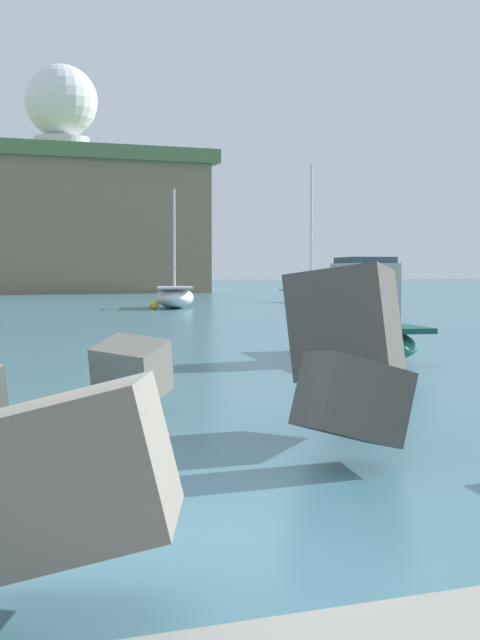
{
  "coord_description": "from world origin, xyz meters",
  "views": [
    {
      "loc": [
        -1.1,
        -5.15,
        1.74
      ],
      "look_at": [
        0.95,
        0.5,
        1.4
      ],
      "focal_mm": 47.69,
      "sensor_mm": 36.0,
      "label": 1
    }
  ],
  "objects": [
    {
      "name": "ground_plane",
      "position": [
        0.0,
        0.0,
        0.0
      ],
      "size": [
        400.0,
        400.0,
        0.0
      ],
      "primitive_type": "plane",
      "color": "#42707F"
    },
    {
      "name": "breakwater_jetty",
      "position": [
        0.4,
        2.25,
        0.93
      ],
      "size": [
        28.21,
        7.14,
        1.85
      ],
      "color": "#4C4944",
      "rests_on": "ground"
    },
    {
      "name": "boat_near_left",
      "position": [
        20.28,
        40.72,
        0.47
      ],
      "size": [
        5.14,
        3.97,
        8.04
      ],
      "color": "beige",
      "rests_on": "ground"
    },
    {
      "name": "boat_near_centre",
      "position": [
        10.03,
        34.8,
        0.58
      ],
      "size": [
        2.84,
        4.66,
        5.81
      ],
      "color": "white",
      "rests_on": "ground"
    },
    {
      "name": "boat_mid_centre",
      "position": [
        6.99,
        10.05,
        0.61
      ],
      "size": [
        2.2,
        4.61,
        2.04
      ],
      "color": "#1E6656",
      "rests_on": "ground"
    },
    {
      "name": "mooring_buoy_inner",
      "position": [
        8.75,
        33.79,
        0.22
      ],
      "size": [
        0.44,
        0.44,
        0.44
      ],
      "color": "yellow",
      "rests_on": "ground"
    },
    {
      "name": "radar_dome",
      "position": [
        11.18,
        79.92,
        17.61
      ],
      "size": [
        7.1,
        7.1,
        9.85
      ],
      "color": "silver",
      "rests_on": "headland_bluff"
    }
  ]
}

